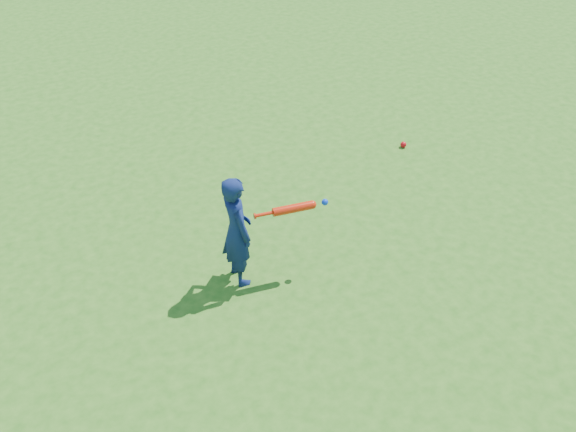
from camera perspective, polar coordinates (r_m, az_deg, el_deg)
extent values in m
plane|color=#2A6217|center=(6.60, -9.16, -3.70)|extent=(80.00, 80.00, 0.00)
imported|color=#101D4C|center=(5.95, -4.57, -1.31)|extent=(0.29, 0.43, 1.16)
sphere|color=red|center=(8.42, 10.22, 6.27)|extent=(0.08, 0.08, 0.08)
cylinder|color=red|center=(5.84, -2.97, -0.01)|extent=(0.02, 0.06, 0.05)
cylinder|color=red|center=(5.86, -2.12, 0.16)|extent=(0.19, 0.05, 0.03)
cylinder|color=red|center=(5.93, 0.42, 0.66)|extent=(0.39, 0.13, 0.08)
sphere|color=red|center=(5.99, 2.16, 1.01)|extent=(0.08, 0.08, 0.08)
sphere|color=#0C35CE|center=(6.02, 3.30, 1.24)|extent=(0.06, 0.06, 0.06)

